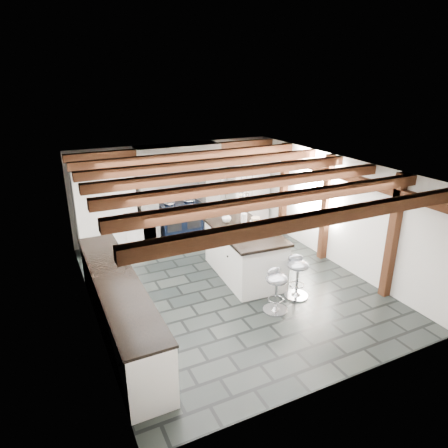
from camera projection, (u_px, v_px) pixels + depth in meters
name	position (u px, v px, depth m)	size (l,w,h in m)	color
ground	(228.00, 284.00, 7.75)	(6.00, 6.00, 0.00)	black
room_shell	(172.00, 215.00, 8.32)	(6.00, 6.03, 6.00)	white
range_cooker	(180.00, 220.00, 9.84)	(1.00, 0.63, 0.99)	black
kitchen_island	(244.00, 252.00, 7.95)	(1.17, 2.06, 1.32)	white
bar_stool_near	(298.00, 272.00, 7.16)	(0.53, 0.53, 0.81)	silver
bar_stool_far	(276.00, 285.00, 6.72)	(0.42, 0.42, 0.79)	silver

